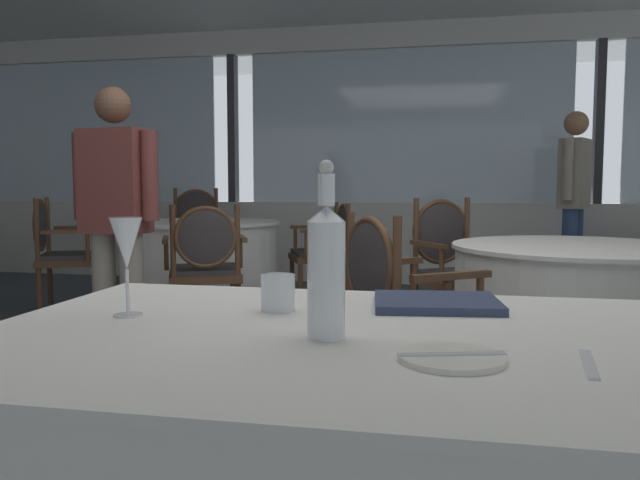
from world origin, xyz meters
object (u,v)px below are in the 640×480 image
Objects in this scene: dining_chair_1_2 at (205,261)px; dining_chair_1_3 at (328,245)px; dining_chair_1_0 at (197,231)px; diner_person_0 at (574,193)px; dining_chair_2_0 at (451,260)px; water_tumbler at (278,293)px; wine_glass at (126,246)px; diner_person_1 at (116,212)px; dining_chair_1_1 at (59,247)px; dining_chair_2_1 at (396,301)px; water_bottle at (326,267)px; side_plate at (452,358)px; menu_book at (436,303)px.

dining_chair_1_2 is 1.52m from dining_chair_1_3.
dining_chair_1_0 is 3.55m from diner_person_0.
diner_person_0 reaches higher than dining_chair_2_0.
wine_glass is at bearing -158.01° from water_tumbler.
diner_person_1 reaches higher than wine_glass.
dining_chair_1_3 is (-0.60, 3.84, -0.26)m from water_tumbler.
dining_chair_1_1 reaches higher than water_tumbler.
diner_person_0 reaches higher than dining_chair_1_1.
wine_glass is 1.51m from dining_chair_2_1.
water_tumbler is 0.09× the size of dining_chair_2_1.
water_tumbler is at bearing 0.83° from dining_chair_1_0.
dining_chair_1_2 is (-1.31, 2.66, -0.34)m from water_bottle.
dining_chair_2_0 is 2.08m from diner_person_1.
diner_person_1 is (-1.10, 1.92, -0.01)m from wine_glass.
diner_person_1 is at bearing 128.33° from water_tumbler.
dining_chair_2_1 is at bearing -155.11° from dining_chair_1_2.
side_plate is 2.81m from diner_person_1.
wine_glass is at bearing -144.40° from diner_person_1.
diner_person_1 is (1.16, -1.18, 0.33)m from dining_chair_1_1.
diner_person_0 is at bearing 68.56° from dining_chair_1_0.
dining_chair_2_1 is (2.75, -1.71, -0.02)m from dining_chair_1_1.
dining_chair_2_0 reaches higher than dining_chair_1_3.
dining_chair_1_2 is at bearing 45.06° from dining_chair_1_3.
water_tumbler is 0.38m from menu_book.
diner_person_1 reaches higher than dining_chair_1_1.
menu_book is 4.10m from dining_chair_1_1.
dining_chair_1_3 is at bearing 94.15° from wine_glass.
dining_chair_1_3 is at bearing 0.00° from dining_chair_1_1.
dining_chair_2_1 is at bearing 93.78° from diner_person_0.
dining_chair_2_1 is at bearing -55.76° from dining_chair_1_1.
diner_person_0 is (2.65, 2.13, 0.42)m from dining_chair_1_2.
menu_book is 2.76m from dining_chair_1_2.
side_plate is at bearing 3.11° from dining_chair_1_0.
dining_chair_2_0 reaches higher than menu_book.
water_tumbler is 3.90m from dining_chair_1_3.
wine_glass is at bearing -77.75° from dining_chair_1_1.
dining_chair_1_0 is 1.07× the size of dining_chair_1_1.
menu_book is 0.19× the size of diner_person_1.
dining_chair_1_3 is 2.26m from diner_person_0.
water_bottle reaches higher than dining_chair_2_1.
wine_glass is 5.02m from diner_person_0.
water_bottle reaches higher than dining_chair_1_0.
dining_chair_1_1 is at bearing -44.78° from dining_chair_1_0.
diner_person_0 is (1.81, 4.68, 0.07)m from wine_glass.
dining_chair_2_0 is (0.26, 2.94, -0.32)m from water_bottle.
dining_chair_1_3 is (0.55, 1.42, -0.02)m from dining_chair_1_2.
dining_chair_2_1 is 1.72m from diner_person_1.
dining_chair_1_0 reaches higher than dining_chair_1_1.
dining_chair_1_2 is (0.88, -1.98, -0.05)m from dining_chair_1_0.
water_tumbler is 0.29× the size of menu_book.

